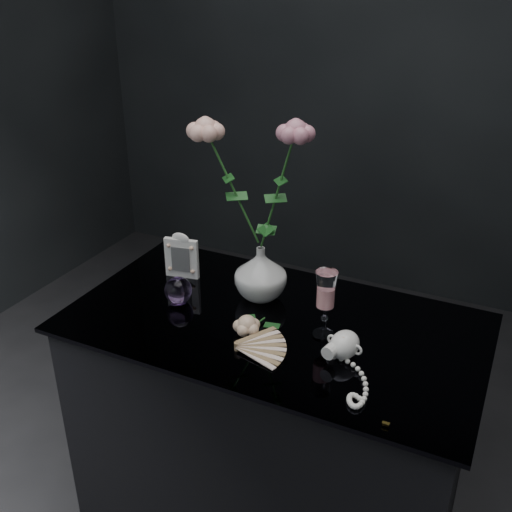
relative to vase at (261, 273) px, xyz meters
The scene contains 9 objects.
table 0.47m from the vase, 49.92° to the right, with size 1.05×0.58×0.76m.
vase is the anchor object (origin of this frame).
wine_glass 0.24m from the vase, 24.81° to the right, with size 0.05×0.05×0.17m, color white, non-canonical shape.
picture_frame 0.26m from the vase, behind, with size 0.10×0.08×0.14m, color white, non-canonical shape.
paperweight 0.22m from the vase, 146.88° to the right, with size 0.07×0.07×0.07m, color #A97AC7, non-canonical shape.
paper_fan 0.26m from the vase, 77.13° to the right, with size 0.23×0.18×0.02m, color #FFF6CB, non-canonical shape.
loose_rose 0.19m from the vase, 75.15° to the right, with size 0.11×0.15×0.05m, color beige, non-canonical shape.
pearl_jar 0.34m from the vase, 29.11° to the right, with size 0.23×0.24×0.07m, color white, non-canonical shape.
roses 0.27m from the vase, behind, with size 0.30×0.12×0.39m.
Camera 1 is at (0.52, -1.14, 1.58)m, focal length 42.00 mm.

